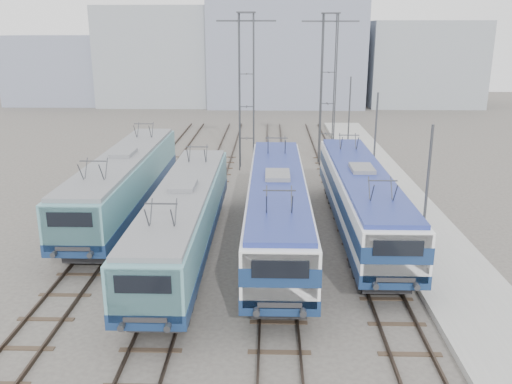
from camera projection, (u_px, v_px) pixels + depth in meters
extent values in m
plane|color=#514C47|center=(224.00, 297.00, 22.66)|extent=(160.00, 160.00, 0.00)
cube|color=#9E9E99|center=(420.00, 229.00, 30.02)|extent=(4.00, 70.00, 0.30)
cube|color=navy|center=(126.00, 192.00, 32.46)|extent=(2.88, 18.20, 0.61)
cube|color=#5C969F|center=(125.00, 173.00, 32.12)|extent=(2.83, 18.20, 1.82)
cube|color=#5C969F|center=(74.00, 227.00, 23.79)|extent=(2.60, 0.71, 2.06)
cube|color=slate|center=(124.00, 156.00, 31.83)|extent=(2.60, 17.47, 0.20)
cube|color=#262628|center=(96.00, 242.00, 26.87)|extent=(2.12, 3.64, 0.68)
cube|color=#262628|center=(149.00, 178.00, 38.49)|extent=(2.12, 3.64, 0.68)
cube|color=navy|center=(185.00, 231.00, 26.38)|extent=(2.75, 17.37, 0.58)
cube|color=#5C969F|center=(184.00, 209.00, 26.05)|extent=(2.70, 17.37, 1.74)
cube|color=#5C969F|center=(146.00, 292.00, 18.11)|extent=(2.49, 0.68, 1.97)
cube|color=slate|center=(183.00, 189.00, 25.77)|extent=(2.49, 16.67, 0.19)
cube|color=#262628|center=(163.00, 301.00, 21.05)|extent=(2.03, 3.47, 0.65)
cube|color=#262628|center=(200.00, 208.00, 32.13)|extent=(2.03, 3.47, 0.65)
cube|color=navy|center=(277.00, 221.00, 27.63)|extent=(2.88, 18.20, 0.61)
cube|color=white|center=(277.00, 198.00, 27.28)|extent=(2.83, 18.20, 1.82)
cube|color=navy|center=(277.00, 199.00, 27.29)|extent=(2.87, 18.22, 0.71)
cube|color=white|center=(280.00, 277.00, 18.96)|extent=(2.61, 0.71, 2.06)
cube|color=navy|center=(278.00, 179.00, 26.99)|extent=(2.61, 17.48, 0.20)
cube|color=#262628|center=(278.00, 289.00, 22.04)|extent=(2.12, 3.64, 0.68)
cube|color=#262628|center=(276.00, 199.00, 33.66)|extent=(2.12, 3.64, 0.68)
cube|color=navy|center=(360.00, 210.00, 29.35)|extent=(2.79, 17.65, 0.59)
cube|color=white|center=(361.00, 190.00, 29.01)|extent=(2.74, 17.65, 1.76)
cube|color=navy|center=(361.00, 190.00, 29.03)|extent=(2.78, 17.67, 0.69)
cube|color=white|center=(395.00, 256.00, 20.94)|extent=(2.53, 0.69, 2.00)
cube|color=navy|center=(362.00, 172.00, 28.73)|extent=(2.53, 16.94, 0.20)
cube|color=#262628|center=(379.00, 269.00, 23.93)|extent=(2.06, 3.53, 0.66)
cube|color=#262628|center=(345.00, 192.00, 35.19)|extent=(2.06, 3.53, 0.66)
cylinder|color=#3F4247|center=(239.00, 94.00, 41.50)|extent=(0.10, 0.10, 12.00)
cylinder|color=#3F4247|center=(253.00, 95.00, 41.47)|extent=(0.10, 0.10, 12.00)
cylinder|color=#3F4247|center=(240.00, 93.00, 42.55)|extent=(0.10, 0.10, 12.00)
cylinder|color=#3F4247|center=(254.00, 93.00, 42.52)|extent=(0.10, 0.10, 12.00)
cube|color=#3F4247|center=(246.00, 21.00, 40.46)|extent=(4.50, 0.12, 0.12)
cylinder|color=#3F4247|center=(322.00, 92.00, 43.24)|extent=(0.10, 0.10, 12.00)
cylinder|color=#3F4247|center=(335.00, 92.00, 43.21)|extent=(0.10, 0.10, 12.00)
cylinder|color=#3F4247|center=(320.00, 90.00, 44.30)|extent=(0.10, 0.10, 12.00)
cylinder|color=#3F4247|center=(334.00, 90.00, 44.27)|extent=(0.10, 0.10, 12.00)
cube|color=#3F4247|center=(330.00, 21.00, 42.21)|extent=(4.50, 0.12, 0.12)
cylinder|color=#3F4247|center=(425.00, 205.00, 23.35)|extent=(0.12, 0.12, 7.00)
cylinder|color=#3F4247|center=(375.00, 147.00, 34.84)|extent=(0.12, 0.12, 7.00)
cylinder|color=#3F4247|center=(349.00, 118.00, 46.33)|extent=(0.12, 0.12, 7.00)
cube|color=#929AA2|center=(164.00, 56.00, 80.39)|extent=(18.00, 12.00, 14.00)
cube|color=gray|center=(286.00, 42.00, 79.35)|extent=(22.00, 14.00, 18.00)
cube|color=#929AA2|center=(421.00, 64.00, 79.69)|extent=(16.00, 12.00, 12.00)
cube|color=gray|center=(59.00, 70.00, 81.37)|extent=(14.00, 10.00, 10.00)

